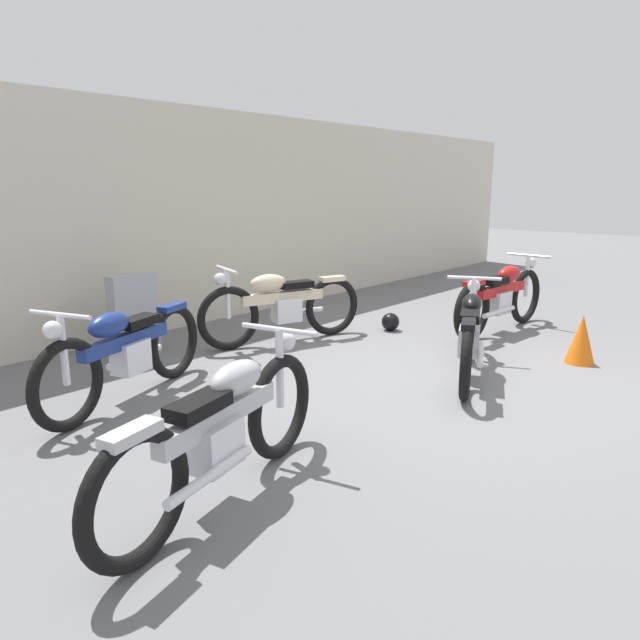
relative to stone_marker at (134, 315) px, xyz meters
The scene contains 10 objects.
ground_plane 3.57m from the stone_marker, 61.09° to the right, with size 40.00×40.00×0.00m, color slate.
building_wall 2.18m from the stone_marker, 27.82° to the left, with size 18.00×0.30×2.99m, color beige.
stone_marker is the anchor object (origin of this frame).
helmet 3.35m from the stone_marker, 27.71° to the right, with size 0.24×0.24×0.24m, color black.
traffic_cone 5.07m from the stone_marker, 51.88° to the right, with size 0.32×0.32×0.55m, color orange.
motorcycle_blue 1.49m from the stone_marker, 124.09° to the right, with size 2.09×0.93×0.98m.
motorcycle_black 3.76m from the stone_marker, 59.78° to the right, with size 1.95×1.06×0.95m.
motorcycle_cream 1.76m from the stone_marker, 29.02° to the right, with size 2.14×0.94×1.00m.
motorcycle_red 4.74m from the stone_marker, 34.63° to the right, with size 2.22×0.62×1.00m.
motorcycle_silver 3.51m from the stone_marker, 112.53° to the right, with size 2.13×0.77×0.98m.
Camera 1 is at (-5.12, -2.78, 1.94)m, focal length 32.22 mm.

